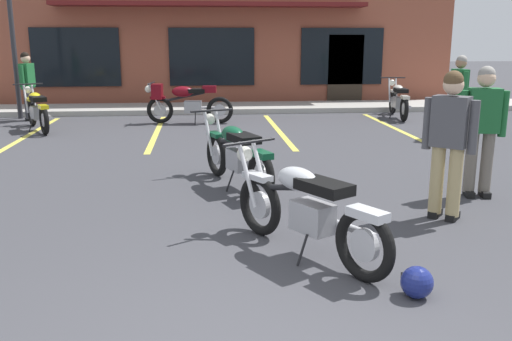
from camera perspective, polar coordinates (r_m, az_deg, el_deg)
The scene contains 14 objects.
ground_plane at distance 7.33m, azimuth -2.59°, elevation -2.51°, with size 80.00×80.00×0.00m, color #3D3D42.
sidewalk_kerb at distance 15.90m, azimuth -4.34°, elevation 6.40°, with size 22.00×1.80×0.14m, color #A8A59E.
brick_storefront_building at distance 19.68m, azimuth -4.73°, elevation 13.02°, with size 14.93×6.11×3.74m.
painted_stall_lines at distance 12.34m, azimuth -3.91°, elevation 4.05°, with size 8.16×4.80×0.01m.
motorcycle_foreground_classic at distance 5.24m, azimuth 5.07°, elevation -3.84°, with size 1.35×1.87×0.98m.
motorcycle_black_cruiser at distance 7.62m, azimuth -2.02°, elevation 1.70°, with size 1.06×2.01×0.98m.
motorcycle_silver_naked at distance 14.85m, azimuth 14.39°, elevation 7.05°, with size 0.73×2.10×0.98m.
motorcycle_blue_standard at distance 13.50m, azimuth -7.30°, elevation 7.03°, with size 2.11×0.71×0.98m.
motorcycle_orange_scrambler at distance 13.32m, azimuth -21.52°, elevation 5.84°, with size 1.18×1.96×0.98m.
person_in_black_shirt at distance 14.94m, azimuth -22.35°, elevation 8.39°, with size 0.33×0.61×1.68m.
person_in_shorts_foreground at distance 7.64m, azimuth 22.17°, elevation 4.46°, with size 0.61×0.33×1.68m.
person_by_back_row at distance 6.49m, azimuth 19.19°, elevation 3.27°, with size 0.51×0.48×1.68m.
person_near_building at distance 12.07m, azimuth 20.06°, elevation 7.61°, with size 0.28×0.60×1.68m.
helmet_on_pavement at distance 4.67m, azimuth 16.15°, elevation -10.93°, with size 0.26×0.26×0.26m.
Camera 1 is at (-0.37, -2.91, 2.02)m, focal length 39.04 mm.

